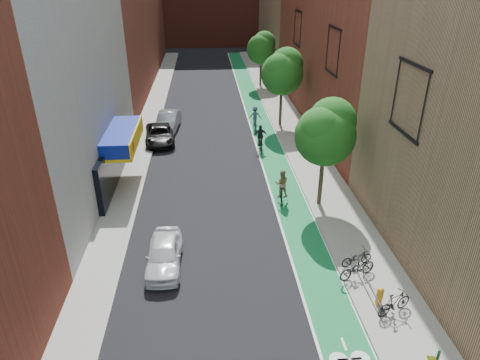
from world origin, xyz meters
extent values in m
plane|color=black|center=(0.00, 0.00, 0.00)|extent=(160.00, 160.00, 0.00)
cube|color=#116532|center=(4.00, 26.00, 0.01)|extent=(2.00, 68.00, 0.01)
cube|color=gray|center=(-6.00, 26.00, 0.07)|extent=(2.00, 68.00, 0.15)
cube|color=gray|center=(6.50, 26.00, 0.07)|extent=(3.00, 68.00, 0.15)
cube|color=silver|center=(-11.00, 14.00, 6.00)|extent=(8.00, 20.00, 12.00)
cylinder|color=#332619|center=(5.60, 10.00, 1.65)|extent=(0.24, 0.24, 3.30)
sphere|color=#184412|center=(5.60, 10.00, 4.38)|extent=(3.36, 3.36, 3.36)
sphere|color=#184412|center=(6.00, 10.30, 5.10)|extent=(2.64, 2.64, 2.64)
sphere|color=#184412|center=(5.30, 9.70, 4.86)|extent=(2.40, 2.40, 2.40)
cylinder|color=#332619|center=(5.60, 24.00, 1.73)|extent=(0.24, 0.24, 3.47)
sphere|color=#184412|center=(5.60, 24.00, 4.60)|extent=(3.53, 3.53, 3.53)
sphere|color=#184412|center=(6.00, 24.30, 5.36)|extent=(2.77, 2.77, 2.77)
sphere|color=#184412|center=(5.30, 23.70, 5.10)|extent=(2.52, 2.52, 2.52)
cylinder|color=#332619|center=(5.60, 38.00, 1.59)|extent=(0.24, 0.24, 3.19)
sphere|color=#184412|center=(5.60, 38.00, 4.23)|extent=(3.25, 3.25, 3.25)
sphere|color=#184412|center=(6.00, 38.30, 4.93)|extent=(2.55, 2.55, 2.55)
sphere|color=#184412|center=(5.30, 37.70, 4.70)|extent=(2.32, 2.32, 2.32)
imported|color=white|center=(-3.02, 4.99, 0.67)|extent=(1.62, 3.95, 1.34)
imported|color=black|center=(-4.60, 21.01, 0.67)|extent=(2.67, 5.00, 1.34)
imported|color=#9B9FA4|center=(-4.13, 23.94, 0.76)|extent=(2.08, 4.75, 1.52)
imported|color=black|center=(3.46, 10.62, 0.53)|extent=(0.72, 1.81, 1.06)
imported|color=#907654|center=(3.46, 10.72, 1.19)|extent=(0.89, 0.74, 1.68)
imported|color=black|center=(3.20, 18.58, 0.50)|extent=(0.72, 1.92, 1.00)
imported|color=black|center=(3.20, 18.68, 1.20)|extent=(1.00, 0.44, 1.69)
imported|color=black|center=(3.33, 23.51, 0.48)|extent=(0.53, 1.61, 0.95)
imported|color=#3A5069|center=(3.33, 23.61, 1.17)|extent=(1.10, 0.67, 1.65)
imported|color=black|center=(5.89, 4.12, 0.56)|extent=(1.65, 0.91, 0.82)
imported|color=black|center=(6.38, 0.99, 0.66)|extent=(1.75, 1.10, 1.02)
imported|color=black|center=(5.63, 3.29, 0.65)|extent=(2.01, 1.31, 1.00)
cylinder|color=orange|center=(5.99, 1.52, 0.46)|extent=(0.27, 0.27, 0.61)
sphere|color=orange|center=(5.99, 1.52, 0.83)|extent=(0.29, 0.29, 0.29)
camera|label=1|loc=(-0.81, -11.49, 12.68)|focal=32.00mm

